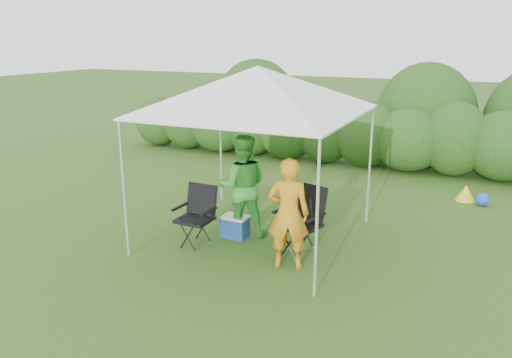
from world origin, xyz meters
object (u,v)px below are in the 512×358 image
at_px(chair_right, 303,216).
at_px(woman, 242,186).
at_px(canopy, 258,90).
at_px(man, 288,214).
at_px(chair_left, 198,211).
at_px(cooler, 235,226).

relative_size(chair_right, woman, 0.61).
xyz_separation_m(canopy, chair_right, (0.88, -0.25, -1.86)).
bearing_deg(canopy, man, -43.77).
bearing_deg(canopy, chair_left, -142.88).
height_order(canopy, man, canopy).
bearing_deg(woman, chair_left, 23.22).
bearing_deg(chair_right, woman, -175.48).
relative_size(canopy, cooler, 6.90).
distance_m(canopy, chair_right, 2.07).
bearing_deg(chair_right, man, -75.75).
distance_m(chair_left, cooler, 0.73).
bearing_deg(man, woman, -51.31).
xyz_separation_m(woman, cooler, (-0.08, -0.12, -0.68)).
bearing_deg(man, chair_left, -23.46).
bearing_deg(canopy, cooler, -158.19).
distance_m(chair_left, man, 1.69).
height_order(chair_left, man, man).
bearing_deg(woman, cooler, 32.75).
bearing_deg(chair_left, canopy, 38.98).
relative_size(chair_right, man, 0.65).
relative_size(chair_right, chair_left, 1.11).
xyz_separation_m(chair_right, cooler, (-1.23, 0.11, -0.42)).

